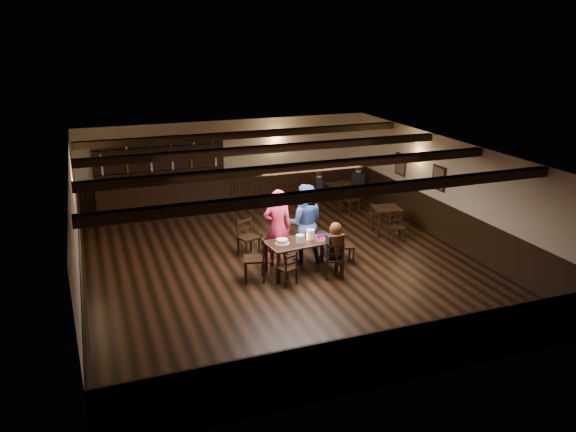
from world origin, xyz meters
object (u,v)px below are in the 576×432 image
object	(u,v)px
chair_near_right	(335,257)
woman_pink	(278,228)
cake	(282,242)
dining_table	(301,244)
man_blue	(304,223)
bar_counter	(163,192)
chair_near_left	(289,266)

from	to	relation	value
chair_near_right	woman_pink	world-z (taller)	woman_pink
woman_pink	cake	distance (m)	0.59
dining_table	man_blue	size ratio (longest dim) A/B	0.88
woman_pink	dining_table	bearing A→B (deg)	135.24
chair_near_right	bar_counter	distance (m)	6.49
chair_near_right	man_blue	xyz separation A→B (m)	(-0.24, 1.23, 0.42)
chair_near_left	bar_counter	bearing A→B (deg)	107.49
dining_table	chair_near_right	xyz separation A→B (m)	(0.54, -0.63, -0.15)
woman_pink	cake	world-z (taller)	woman_pink
chair_near_left	cake	world-z (taller)	cake
cake	dining_table	bearing A→B (deg)	-0.73
chair_near_right	woman_pink	xyz separation A→B (m)	(-0.91, 1.21, 0.40)
dining_table	man_blue	xyz separation A→B (m)	(0.30, 0.60, 0.28)
bar_counter	dining_table	bearing A→B (deg)	-65.66
dining_table	chair_near_left	size ratio (longest dim) A/B	2.16
man_blue	bar_counter	bearing A→B (deg)	-41.82
woman_pink	man_blue	xyz separation A→B (m)	(0.67, 0.02, 0.03)
chair_near_right	dining_table	bearing A→B (deg)	130.76
woman_pink	man_blue	world-z (taller)	man_blue
dining_table	woman_pink	xyz separation A→B (m)	(-0.37, 0.58, 0.25)
man_blue	bar_counter	world-z (taller)	bar_counter
chair_near_right	man_blue	bearing A→B (deg)	101.01
dining_table	chair_near_left	xyz separation A→B (m)	(-0.52, -0.59, -0.22)
woman_pink	bar_counter	size ratio (longest dim) A/B	0.46
chair_near_left	chair_near_right	xyz separation A→B (m)	(1.07, -0.04, 0.07)
dining_table	chair_near_left	world-z (taller)	chair_near_left
man_blue	cake	xyz separation A→B (m)	(-0.77, -0.60, -0.15)
dining_table	cake	xyz separation A→B (m)	(-0.46, 0.01, 0.12)
chair_near_right	chair_near_left	bearing A→B (deg)	177.97
bar_counter	chair_near_right	bearing A→B (deg)	-63.59
man_blue	bar_counter	size ratio (longest dim) A/B	0.47
man_blue	cake	distance (m)	0.98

